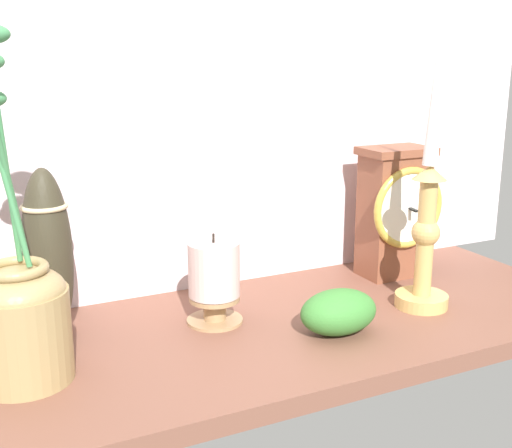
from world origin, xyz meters
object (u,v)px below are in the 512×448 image
(candlestick_tall_left, at_px, (427,218))
(tall_ceramic_vase, at_px, (48,253))
(pillar_candle_front, at_px, (214,279))
(brass_vase_jar, at_px, (19,310))
(mantel_clock, at_px, (395,211))

(candlestick_tall_left, bearing_deg, tall_ceramic_vase, 165.64)
(pillar_candle_front, bearing_deg, tall_ceramic_vase, 166.79)
(candlestick_tall_left, distance_m, brass_vase_jar, 0.54)
(brass_vase_jar, height_order, tall_ceramic_vase, brass_vase_jar)
(mantel_clock, xyz_separation_m, tall_ceramic_vase, (-0.53, -0.00, 0.00))
(brass_vase_jar, height_order, pillar_candle_front, brass_vase_jar)
(mantel_clock, height_order, tall_ceramic_vase, tall_ceramic_vase)
(mantel_clock, height_order, brass_vase_jar, brass_vase_jar)
(candlestick_tall_left, xyz_separation_m, pillar_candle_front, (-0.28, 0.08, -0.07))
(mantel_clock, height_order, candlestick_tall_left, candlestick_tall_left)
(brass_vase_jar, relative_size, pillar_candle_front, 3.07)
(mantel_clock, bearing_deg, candlestick_tall_left, -110.10)
(mantel_clock, xyz_separation_m, pillar_candle_front, (-0.33, -0.05, -0.05))
(brass_vase_jar, bearing_deg, mantel_clock, 10.55)
(mantel_clock, bearing_deg, brass_vase_jar, -169.45)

